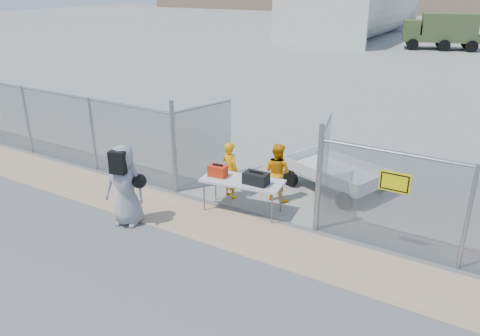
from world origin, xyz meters
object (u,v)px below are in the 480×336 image
Objects in this scene: security_worker_left at (230,170)px; visitor at (125,185)px; utility_trailer at (335,176)px; security_worker_right at (277,172)px; folding_table at (242,196)px.

visitor reaches higher than security_worker_left.
security_worker_left is 0.44× the size of utility_trailer.
visitor reaches higher than security_worker_right.
folding_table is 0.94m from security_worker_left.
security_worker_left is 0.99× the size of security_worker_right.
folding_table is at bearing 160.98° from security_worker_left.
security_worker_left is 2.85m from utility_trailer.
folding_table is 2.80m from utility_trailer.
security_worker_right reaches higher than folding_table.
visitor is at bearing -144.96° from folding_table.
security_worker_right is (0.41, 1.04, 0.34)m from folding_table.
security_worker_right is at bearing -136.28° from security_worker_left.
folding_table is 2.78m from visitor.
security_worker_right is at bearing -109.25° from utility_trailer.
visitor is (-2.38, -2.92, 0.20)m from security_worker_right.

